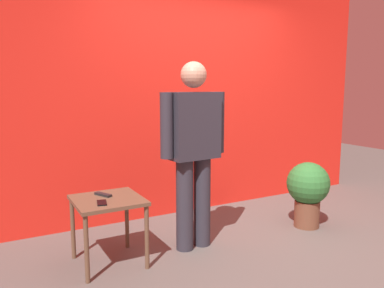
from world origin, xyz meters
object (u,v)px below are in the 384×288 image
Objects in this scene: standing_person at (194,146)px; cell_phone at (102,203)px; tv_remote at (103,195)px; side_table at (108,208)px; potted_plant at (308,189)px.

cell_phone is (-0.86, -0.07, -0.38)m from standing_person.
standing_person is 9.87× the size of tv_remote.
standing_person reaches higher than cell_phone.
tv_remote reaches higher than cell_phone.
standing_person is 0.94m from cell_phone.
side_table is at bearing -110.76° from tv_remote.
tv_remote is (-0.79, 0.14, -0.37)m from standing_person.
cell_phone is at bearing -175.55° from standing_person.
potted_plant is at bearing -33.50° from tv_remote.
side_table is at bearing 176.93° from standing_person.
potted_plant is at bearing -5.33° from standing_person.
side_table is at bearing 66.80° from cell_phone.
cell_phone is at bearing -126.13° from side_table.
tv_remote reaches higher than side_table.
side_table is 3.29× the size of tv_remote.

